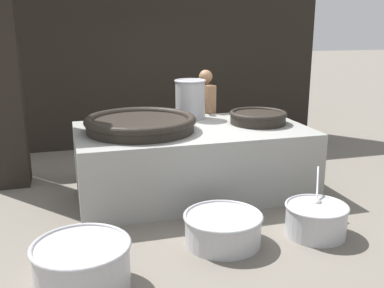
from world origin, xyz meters
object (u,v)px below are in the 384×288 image
Objects in this scene: prep_bowl_vegetables at (316,218)px; cook at (205,114)px; prep_bowl_meat at (82,264)px; giant_wok_far at (258,117)px; prep_bowl_extra at (223,227)px; stock_pot at (190,99)px; giant_wok_near at (141,123)px.

cook is at bearing 98.07° from prep_bowl_vegetables.
prep_bowl_meat is (-2.56, -0.37, 0.04)m from prep_bowl_vegetables.
prep_bowl_extra is (-1.09, -1.60, -0.83)m from giant_wok_far.
prep_bowl_meat reaches higher than prep_bowl_extra.
giant_wok_far is 2.11m from prep_bowl_extra.
prep_bowl_extra is (-1.07, 0.10, -0.01)m from prep_bowl_vegetables.
cook is (0.40, 0.52, -0.36)m from stock_pot.
giant_wok_far is at bearing 38.64° from prep_bowl_meat.
giant_wok_near is at bearing -143.86° from stock_pot.
giant_wok_near is 2.39m from prep_bowl_meat.
giant_wok_near is 0.93× the size of cook.
prep_bowl_vegetables is at bearing -5.21° from prep_bowl_extra.
prep_bowl_extra is at bearing 174.79° from prep_bowl_vegetables.
prep_bowl_meat is at bearing 48.51° from cook.
prep_bowl_vegetables is at bearing -70.96° from stock_pot.
giant_wok_near reaches higher than prep_bowl_meat.
stock_pot is at bearing 36.14° from giant_wok_near.
stock_pot is 0.37× the size of cook.
giant_wok_far is 1.24m from cook.
prep_bowl_vegetables is 0.95× the size of prep_bowl_meat.
giant_wok_near is at bearing -179.90° from giant_wok_far.
stock_pot is at bearing 56.83° from prep_bowl_meat.
giant_wok_far is at bearing 55.68° from prep_bowl_extra.
giant_wok_near reaches higher than giant_wok_far.
cook is 1.88× the size of prep_bowl_vegetables.
giant_wok_far is 1.06m from stock_pot.
prep_bowl_meat is (-1.76, -2.69, -0.98)m from stock_pot.
prep_bowl_vegetables reaches higher than prep_bowl_meat.
prep_bowl_extra is at bearing -69.60° from giant_wok_near.
cook is 2.95m from prep_bowl_vegetables.
cook is 1.79× the size of prep_bowl_meat.
giant_wok_far is 3.40m from prep_bowl_meat.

